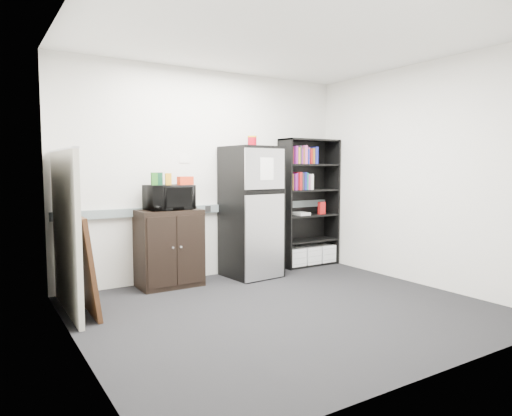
# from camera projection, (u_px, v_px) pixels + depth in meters

# --- Properties ---
(floor) EXTENTS (4.00, 4.00, 0.00)m
(floor) POSITION_uv_depth(u_px,v_px,m) (286.00, 309.00, 4.65)
(floor) COLOR black
(floor) RESTS_ON ground
(wall_back) EXTENTS (4.00, 0.02, 2.70)m
(wall_back) POSITION_uv_depth(u_px,v_px,m) (209.00, 174.00, 6.01)
(wall_back) COLOR silver
(wall_back) RESTS_ON floor
(wall_right) EXTENTS (0.02, 3.50, 2.70)m
(wall_right) POSITION_uv_depth(u_px,v_px,m) (419.00, 175.00, 5.59)
(wall_right) COLOR silver
(wall_right) RESTS_ON floor
(wall_left) EXTENTS (0.02, 3.50, 2.70)m
(wall_left) POSITION_uv_depth(u_px,v_px,m) (74.00, 179.00, 3.47)
(wall_left) COLOR silver
(wall_left) RESTS_ON floor
(ceiling) EXTENTS (4.00, 3.50, 0.02)m
(ceiling) POSITION_uv_depth(u_px,v_px,m) (288.00, 37.00, 4.41)
(ceiling) COLOR white
(ceiling) RESTS_ON wall_back
(electrical_raceway) EXTENTS (3.92, 0.05, 0.10)m
(electrical_raceway) POSITION_uv_depth(u_px,v_px,m) (210.00, 209.00, 6.02)
(electrical_raceway) COLOR slate
(electrical_raceway) RESTS_ON wall_back
(wall_note) EXTENTS (0.14, 0.00, 0.10)m
(wall_note) POSITION_uv_depth(u_px,v_px,m) (184.00, 159.00, 5.80)
(wall_note) COLOR white
(wall_note) RESTS_ON wall_back
(bookshelf) EXTENTS (0.90, 0.34, 1.85)m
(bookshelf) POSITION_uv_depth(u_px,v_px,m) (309.00, 204.00, 6.70)
(bookshelf) COLOR black
(bookshelf) RESTS_ON floor
(cubicle_partition) EXTENTS (0.06, 1.30, 1.62)m
(cubicle_partition) POSITION_uv_depth(u_px,v_px,m) (66.00, 231.00, 4.48)
(cubicle_partition) COLOR #ABA798
(cubicle_partition) RESTS_ON floor
(cabinet) EXTENTS (0.75, 0.50, 0.93)m
(cabinet) POSITION_uv_depth(u_px,v_px,m) (169.00, 248.00, 5.52)
(cabinet) COLOR black
(cabinet) RESTS_ON floor
(microwave) EXTENTS (0.55, 0.38, 0.30)m
(microwave) POSITION_uv_depth(u_px,v_px,m) (169.00, 197.00, 5.45)
(microwave) COLOR black
(microwave) RESTS_ON cabinet
(snack_box_a) EXTENTS (0.07, 0.05, 0.15)m
(snack_box_a) POSITION_uv_depth(u_px,v_px,m) (154.00, 179.00, 5.38)
(snack_box_a) COLOR #22621C
(snack_box_a) RESTS_ON microwave
(snack_box_b) EXTENTS (0.08, 0.07, 0.15)m
(snack_box_b) POSITION_uv_depth(u_px,v_px,m) (160.00, 179.00, 5.41)
(snack_box_b) COLOR #0D3A21
(snack_box_b) RESTS_ON microwave
(snack_box_c) EXTENTS (0.08, 0.06, 0.14)m
(snack_box_c) POSITION_uv_depth(u_px,v_px,m) (168.00, 179.00, 5.47)
(snack_box_c) COLOR orange
(snack_box_c) RESTS_ON microwave
(snack_bag) EXTENTS (0.18, 0.11, 0.10)m
(snack_bag) POSITION_uv_depth(u_px,v_px,m) (185.00, 181.00, 5.53)
(snack_bag) COLOR red
(snack_bag) RESTS_ON microwave
(refrigerator) EXTENTS (0.70, 0.72, 1.72)m
(refrigerator) POSITION_uv_depth(u_px,v_px,m) (251.00, 212.00, 6.01)
(refrigerator) COLOR black
(refrigerator) RESTS_ON floor
(coffee_can) EXTENTS (0.12, 0.12, 0.17)m
(coffee_can) POSITION_uv_depth(u_px,v_px,m) (252.00, 141.00, 6.08)
(coffee_can) COLOR #A90716
(coffee_can) RESTS_ON refrigerator
(framed_poster) EXTENTS (0.16, 0.77, 0.98)m
(framed_poster) POSITION_uv_depth(u_px,v_px,m) (84.00, 265.00, 4.45)
(framed_poster) COLOR black
(framed_poster) RESTS_ON floor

